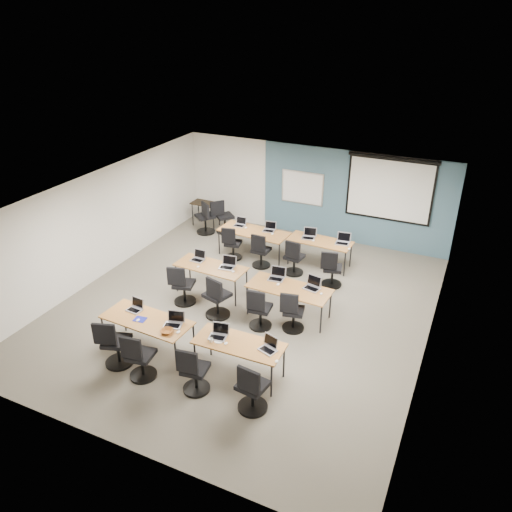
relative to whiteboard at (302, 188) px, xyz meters
The scene contains 58 objects.
floor 4.67m from the whiteboard, 86.12° to the right, with size 8.00×9.00×0.02m, color #6B6354.
ceiling 4.61m from the whiteboard, 86.12° to the right, with size 8.00×9.00×0.02m, color white.
wall_back 0.32m from the whiteboard, 13.87° to the left, with size 8.00×0.04×2.70m, color beige.
wall_front 8.93m from the whiteboard, 88.08° to the right, with size 8.00×0.04×2.70m, color beige.
wall_left 5.77m from the whiteboard, 129.90° to the right, with size 0.04×9.00×2.70m, color beige.
wall_right 6.17m from the whiteboard, 45.83° to the right, with size 0.04×9.00×2.70m, color beige.
blue_accent_panel 1.55m from the whiteboard, ahead, with size 5.50×0.04×2.70m, color #3D5977.
whiteboard is the anchor object (origin of this frame).
projector_screen 2.54m from the whiteboard, ahead, with size 2.40×0.10×1.82m.
training_table_front_left 6.77m from the whiteboard, 96.42° to the right, with size 1.83×0.76×0.73m.
training_table_front_right 6.76m from the whiteboard, 79.39° to the right, with size 1.68×0.70×0.73m.
training_table_mid_left 4.34m from the whiteboard, 99.63° to the right, with size 1.71×0.71×0.73m.
training_table_mid_right 4.63m from the whiteboard, 72.97° to the right, with size 1.84×0.76×0.73m.
training_table_back_left 2.20m from the whiteboard, 108.51° to the right, with size 1.92×0.80×0.73m.
training_table_back_right 2.26m from the whiteboard, 56.31° to the right, with size 1.66×0.69×0.73m.
laptop_0 6.62m from the whiteboard, 100.14° to the right, with size 0.30×0.26×0.23m.
mouse_0 6.89m from the whiteboard, 97.33° to the right, with size 0.06×0.10×0.04m, color white.
task_chair_0 7.49m from the whiteboard, 98.12° to the right, with size 0.56×0.54×1.02m.
laptop_1 6.64m from the whiteboard, 91.37° to the right, with size 0.34×0.29×0.26m.
mouse_1 6.83m from the whiteboard, 89.51° to the right, with size 0.07×0.10×0.04m, color white.
task_chair_1 7.54m from the whiteboard, 92.97° to the right, with size 0.51×0.51×0.99m.
laptop_2 6.66m from the whiteboard, 82.99° to the right, with size 0.32×0.28×0.25m.
mouse_2 6.84m from the whiteboard, 81.26° to the right, with size 0.06×0.09×0.03m, color white.
task_chair_2 7.46m from the whiteboard, 84.49° to the right, with size 0.50×0.50×0.98m.
laptop_3 6.81m from the whiteboard, 74.57° to the right, with size 0.31×0.27×0.24m.
mouse_3 7.14m from the whiteboard, 73.08° to the right, with size 0.05×0.09×0.03m, color white.
task_chair_3 7.64m from the whiteboard, 75.89° to the right, with size 0.53×0.53×1.01m.
laptop_4 4.27m from the whiteboard, 105.70° to the right, with size 0.31×0.27×0.24m.
mouse_4 4.54m from the whiteboard, 102.30° to the right, with size 0.05×0.09×0.03m, color white.
task_chair_4 5.13m from the whiteboard, 102.44° to the right, with size 0.52×0.51×1.00m.
laptop_5 4.15m from the whiteboard, 94.52° to the right, with size 0.35×0.29×0.26m.
mouse_5 4.31m from the whiteboard, 91.31° to the right, with size 0.06×0.10×0.04m, color white.
task_chair_5 5.17m from the whiteboard, 91.02° to the right, with size 0.57×0.56×1.03m.
laptop_6 4.26m from the whiteboard, 77.18° to the right, with size 0.35×0.29×0.26m.
mouse_6 4.54m from the whiteboard, 76.18° to the right, with size 0.07×0.10×0.04m, color white.
task_chair_6 5.25m from the whiteboard, 79.49° to the right, with size 0.49×0.49×0.98m.
laptop_7 4.58m from the whiteboard, 66.60° to the right, with size 0.34×0.29×0.26m.
mouse_7 4.84m from the whiteboard, 64.59° to the right, with size 0.06×0.09×0.03m, color white.
task_chair_7 5.21m from the whiteboard, 71.64° to the right, with size 0.47×0.47×0.96m.
laptop_8 2.22m from the whiteboard, 123.35° to the right, with size 0.31×0.26×0.23m.
mouse_8 2.20m from the whiteboard, 116.89° to the right, with size 0.06×0.10×0.03m, color white.
task_chair_8 2.84m from the whiteboard, 114.56° to the right, with size 0.47×0.47×0.95m.
laptop_9 1.88m from the whiteboard, 99.28° to the right, with size 0.32×0.27×0.24m.
mouse_9 2.06m from the whiteboard, 93.29° to the right, with size 0.06×0.10×0.03m, color white.
task_chair_9 2.72m from the whiteboard, 94.64° to the right, with size 0.49×0.49×0.97m.
laptop_10 2.03m from the whiteboard, 63.71° to the right, with size 0.34×0.29×0.26m.
mouse_10 2.23m from the whiteboard, 61.09° to the right, with size 0.06×0.10×0.03m, color white.
task_chair_10 2.81m from the whiteboard, 73.61° to the right, with size 0.50×0.50×0.98m.
laptop_11 2.51m from the whiteboard, 43.48° to the right, with size 0.35×0.30×0.27m.
mouse_11 2.88m from the whiteboard, 44.12° to the right, with size 0.06×0.10×0.03m, color white.
task_chair_11 3.39m from the whiteboard, 56.24° to the right, with size 0.50×0.50×0.98m.
blue_mousepad 6.83m from the whiteboard, 97.31° to the right, with size 0.24×0.20×0.01m, color navy.
snack_bowl 6.92m from the whiteboard, 91.14° to the right, with size 0.25×0.25×0.06m, color brown.
snack_plate 6.79m from the whiteboard, 82.56° to the right, with size 0.18×0.18×0.01m, color white.
coffee_cup 6.88m from the whiteboard, 83.54° to the right, with size 0.07×0.07×0.06m, color white.
utility_table 3.10m from the whiteboard, 166.80° to the right, with size 0.87×0.48×0.75m.
spare_chair_a 2.57m from the whiteboard, 157.21° to the right, with size 0.65×0.54×1.02m.
spare_chair_b 3.06m from the whiteboard, 154.94° to the right, with size 0.64×0.56×1.04m.
Camera 1 is at (4.34, -8.74, 6.26)m, focal length 35.00 mm.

